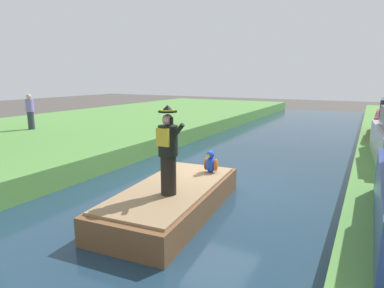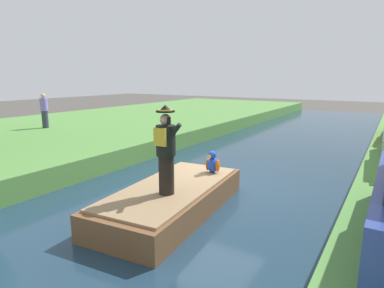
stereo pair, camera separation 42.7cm
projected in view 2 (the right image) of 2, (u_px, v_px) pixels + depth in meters
ground_plane at (211, 192)px, 8.96m from camera, size 80.00×80.00×0.00m
canal_water at (211, 190)px, 8.95m from camera, size 6.89×48.00×0.10m
grass_bank_near at (18, 143)px, 13.73m from camera, size 11.73×48.00×0.76m
boat at (172, 199)px, 7.34m from camera, size 2.20×4.36×0.61m
person_pirate at (166, 150)px, 6.60m from camera, size 0.61×0.42×1.85m
parrot_plush at (213, 163)px, 8.24m from camera, size 0.36×0.35×0.57m
person_bystander at (44, 111)px, 15.12m from camera, size 0.34×0.34×1.60m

